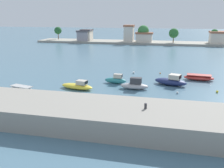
{
  "coord_description": "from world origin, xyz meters",
  "views": [
    {
      "loc": [
        9.42,
        -29.41,
        11.15
      ],
      "look_at": [
        0.78,
        8.14,
        0.43
      ],
      "focal_mm": 39.6,
      "sensor_mm": 36.0,
      "label": 1
    }
  ],
  "objects_px": {
    "mooring_buoy_3": "(177,93)",
    "moored_boat_5": "(199,78)",
    "moored_boat_0": "(22,89)",
    "mooring_buoy_1": "(134,73)",
    "mooring_buoy_0": "(217,92)",
    "moored_boat_4": "(171,81)",
    "moored_boat_1": "(78,86)",
    "moored_boat_3": "(135,85)",
    "mooring_buoy_2": "(160,73)",
    "mooring_bollard": "(146,106)",
    "moored_boat_2": "(116,80)"
  },
  "relations": [
    {
      "from": "moored_boat_4",
      "to": "mooring_buoy_3",
      "type": "relative_size",
      "value": 17.96
    },
    {
      "from": "mooring_bollard",
      "to": "moored_boat_4",
      "type": "xyz_separation_m",
      "value": [
        2.61,
        17.37,
        -1.76
      ]
    },
    {
      "from": "moored_boat_1",
      "to": "moored_boat_5",
      "type": "relative_size",
      "value": 1.07
    },
    {
      "from": "mooring_bollard",
      "to": "moored_boat_5",
      "type": "xyz_separation_m",
      "value": [
        7.45,
        21.82,
        -1.97
      ]
    },
    {
      "from": "moored_boat_2",
      "to": "moored_boat_1",
      "type": "bearing_deg",
      "value": -133.85
    },
    {
      "from": "mooring_buoy_3",
      "to": "moored_boat_2",
      "type": "bearing_deg",
      "value": 160.18
    },
    {
      "from": "mooring_buoy_3",
      "to": "moored_boat_5",
      "type": "bearing_deg",
      "value": 66.79
    },
    {
      "from": "moored_boat_5",
      "to": "moored_boat_4",
      "type": "bearing_deg",
      "value": -132.79
    },
    {
      "from": "moored_boat_0",
      "to": "mooring_buoy_2",
      "type": "distance_m",
      "value": 26.09
    },
    {
      "from": "moored_boat_4",
      "to": "mooring_buoy_2",
      "type": "distance_m",
      "value": 8.18
    },
    {
      "from": "moored_boat_3",
      "to": "mooring_buoy_1",
      "type": "distance_m",
      "value": 10.68
    },
    {
      "from": "moored_boat_2",
      "to": "mooring_buoy_2",
      "type": "xyz_separation_m",
      "value": [
        7.08,
        8.9,
        -0.48
      ]
    },
    {
      "from": "mooring_buoy_0",
      "to": "moored_boat_2",
      "type": "bearing_deg",
      "value": 173.56
    },
    {
      "from": "moored_boat_4",
      "to": "mooring_buoy_1",
      "type": "distance_m",
      "value": 9.99
    },
    {
      "from": "mooring_buoy_2",
      "to": "mooring_bollard",
      "type": "bearing_deg",
      "value": -91.22
    },
    {
      "from": "moored_boat_0",
      "to": "mooring_buoy_1",
      "type": "xyz_separation_m",
      "value": [
        14.73,
        15.89,
        -0.24
      ]
    },
    {
      "from": "moored_boat_4",
      "to": "mooring_buoy_1",
      "type": "bearing_deg",
      "value": 154.62
    },
    {
      "from": "mooring_buoy_1",
      "to": "moored_boat_4",
      "type": "bearing_deg",
      "value": -43.65
    },
    {
      "from": "mooring_bollard",
      "to": "mooring_buoy_1",
      "type": "relative_size",
      "value": 1.29
    },
    {
      "from": "moored_boat_0",
      "to": "mooring_buoy_0",
      "type": "xyz_separation_m",
      "value": [
        28.7,
        6.2,
        -0.27
      ]
    },
    {
      "from": "mooring_buoy_0",
      "to": "moored_boat_4",
      "type": "bearing_deg",
      "value": 157.46
    },
    {
      "from": "moored_boat_1",
      "to": "moored_boat_3",
      "type": "bearing_deg",
      "value": 22.88
    },
    {
      "from": "moored_boat_1",
      "to": "mooring_buoy_2",
      "type": "bearing_deg",
      "value": 58.15
    },
    {
      "from": "moored_boat_1",
      "to": "mooring_buoy_1",
      "type": "distance_m",
      "value": 14.36
    },
    {
      "from": "moored_boat_3",
      "to": "moored_boat_4",
      "type": "xyz_separation_m",
      "value": [
        5.57,
        3.65,
        0.04
      ]
    },
    {
      "from": "mooring_buoy_1",
      "to": "mooring_buoy_2",
      "type": "height_order",
      "value": "mooring_buoy_1"
    },
    {
      "from": "moored_boat_5",
      "to": "mooring_buoy_2",
      "type": "height_order",
      "value": "moored_boat_5"
    },
    {
      "from": "moored_boat_5",
      "to": "moored_boat_0",
      "type": "bearing_deg",
      "value": -148.78
    },
    {
      "from": "mooring_buoy_0",
      "to": "mooring_buoy_2",
      "type": "height_order",
      "value": "mooring_buoy_0"
    },
    {
      "from": "mooring_buoy_0",
      "to": "mooring_bollard",
      "type": "bearing_deg",
      "value": -122.7
    },
    {
      "from": "moored_boat_5",
      "to": "mooring_buoy_3",
      "type": "distance_m",
      "value": 9.9
    },
    {
      "from": "moored_boat_2",
      "to": "mooring_buoy_1",
      "type": "xyz_separation_m",
      "value": [
        1.93,
        7.9,
        -0.39
      ]
    },
    {
      "from": "mooring_bollard",
      "to": "moored_boat_0",
      "type": "xyz_separation_m",
      "value": [
        -19.34,
        8.37,
        -1.98
      ]
    },
    {
      "from": "moored_boat_0",
      "to": "moored_boat_1",
      "type": "relative_size",
      "value": 0.81
    },
    {
      "from": "moored_boat_3",
      "to": "mooring_buoy_0",
      "type": "bearing_deg",
      "value": 2.11
    },
    {
      "from": "moored_boat_0",
      "to": "moored_boat_3",
      "type": "relative_size",
      "value": 1.04
    },
    {
      "from": "mooring_buoy_0",
      "to": "mooring_buoy_3",
      "type": "bearing_deg",
      "value": -162.4
    },
    {
      "from": "moored_boat_5",
      "to": "mooring_buoy_3",
      "type": "xyz_separation_m",
      "value": [
        -3.9,
        -9.09,
        -0.31
      ]
    },
    {
      "from": "moored_boat_4",
      "to": "mooring_buoy_2",
      "type": "relative_size",
      "value": 21.71
    },
    {
      "from": "moored_boat_2",
      "to": "mooring_buoy_3",
      "type": "distance_m",
      "value": 10.73
    },
    {
      "from": "moored_boat_2",
      "to": "mooring_buoy_3",
      "type": "xyz_separation_m",
      "value": [
        10.08,
        -3.63,
        -0.45
      ]
    },
    {
      "from": "mooring_buoy_3",
      "to": "moored_boat_3",
      "type": "bearing_deg",
      "value": 171.39
    },
    {
      "from": "mooring_buoy_2",
      "to": "mooring_buoy_3",
      "type": "distance_m",
      "value": 12.89
    },
    {
      "from": "moored_boat_0",
      "to": "moored_boat_3",
      "type": "bearing_deg",
      "value": 31.0
    },
    {
      "from": "mooring_buoy_0",
      "to": "mooring_buoy_1",
      "type": "height_order",
      "value": "mooring_buoy_1"
    },
    {
      "from": "mooring_buoy_1",
      "to": "mooring_buoy_3",
      "type": "relative_size",
      "value": 1.37
    },
    {
      "from": "moored_boat_5",
      "to": "mooring_buoy_2",
      "type": "relative_size",
      "value": 20.02
    },
    {
      "from": "mooring_bollard",
      "to": "mooring_buoy_2",
      "type": "distance_m",
      "value": 25.38
    },
    {
      "from": "mooring_buoy_0",
      "to": "mooring_buoy_2",
      "type": "relative_size",
      "value": 1.37
    },
    {
      "from": "moored_boat_1",
      "to": "moored_boat_4",
      "type": "distance_m",
      "value": 15.36
    }
  ]
}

